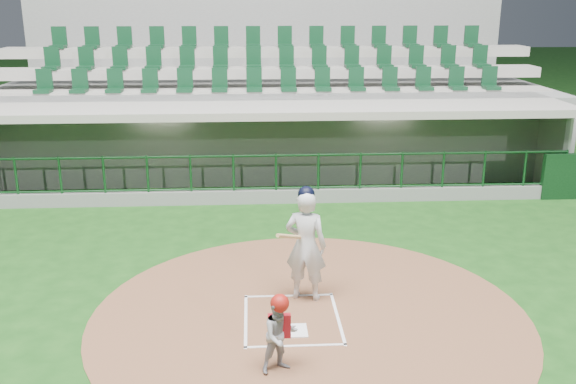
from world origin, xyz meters
name	(u,v)px	position (x,y,z in m)	size (l,w,h in m)	color
ground	(291,311)	(0.00, 0.00, 0.00)	(120.00, 120.00, 0.00)	#143E11
dirt_circle	(310,316)	(0.30, -0.20, 0.01)	(7.20, 7.20, 0.01)	brown
home_plate	(294,331)	(0.00, -0.70, 0.02)	(0.43, 0.43, 0.02)	white
batter_box_chalk	(292,319)	(0.00, -0.30, 0.02)	(1.55, 1.80, 0.01)	white
dugout_structure	(277,150)	(0.11, 7.82, 0.96)	(16.40, 3.70, 3.00)	slate
seating_deck	(270,115)	(0.00, 10.91, 1.42)	(17.00, 6.72, 5.15)	gray
batter	(306,244)	(0.28, 0.46, 1.02)	(0.95, 0.97, 2.03)	silver
catcher	(280,333)	(-0.26, -1.77, 0.59)	(0.64, 0.58, 1.16)	#96969B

